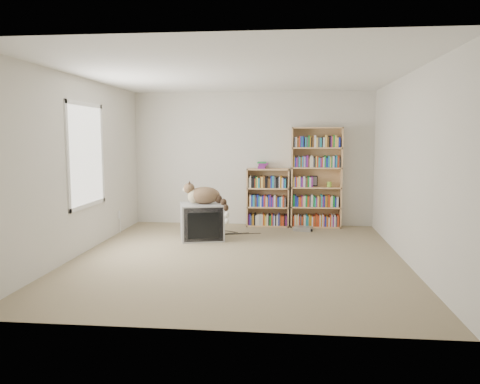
# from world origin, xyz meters

# --- Properties ---
(floor) EXTENTS (4.50, 5.00, 0.01)m
(floor) POSITION_xyz_m (0.00, 0.00, 0.00)
(floor) COLOR #978A66
(floor) RESTS_ON ground
(wall_back) EXTENTS (4.50, 0.02, 2.50)m
(wall_back) POSITION_xyz_m (0.00, 2.50, 1.25)
(wall_back) COLOR beige
(wall_back) RESTS_ON floor
(wall_front) EXTENTS (4.50, 0.02, 2.50)m
(wall_front) POSITION_xyz_m (0.00, -2.50, 1.25)
(wall_front) COLOR beige
(wall_front) RESTS_ON floor
(wall_left) EXTENTS (0.02, 5.00, 2.50)m
(wall_left) POSITION_xyz_m (-2.25, 0.00, 1.25)
(wall_left) COLOR beige
(wall_left) RESTS_ON floor
(wall_right) EXTENTS (0.02, 5.00, 2.50)m
(wall_right) POSITION_xyz_m (2.25, 0.00, 1.25)
(wall_right) COLOR beige
(wall_right) RESTS_ON floor
(ceiling) EXTENTS (4.50, 5.00, 0.02)m
(ceiling) POSITION_xyz_m (0.00, 0.00, 2.50)
(ceiling) COLOR white
(ceiling) RESTS_ON wall_back
(window) EXTENTS (0.02, 1.22, 1.52)m
(window) POSITION_xyz_m (-2.24, 0.20, 1.40)
(window) COLOR white
(window) RESTS_ON wall_left
(crt_tv) EXTENTS (0.81, 0.77, 0.58)m
(crt_tv) POSITION_xyz_m (-0.72, 1.09, 0.29)
(crt_tv) COLOR #A0A1A3
(crt_tv) RESTS_ON floor
(cat) EXTENTS (0.80, 0.55, 0.61)m
(cat) POSITION_xyz_m (-0.61, 1.06, 0.69)
(cat) COLOR #352715
(cat) RESTS_ON crt_tv
(bookcase_tall) EXTENTS (0.92, 0.30, 1.84)m
(bookcase_tall) POSITION_xyz_m (1.20, 2.36, 0.87)
(bookcase_tall) COLOR tan
(bookcase_tall) RESTS_ON floor
(bookcase_short) EXTENTS (0.79, 0.30, 1.08)m
(bookcase_short) POSITION_xyz_m (0.31, 2.36, 0.50)
(bookcase_short) COLOR tan
(bookcase_short) RESTS_ON floor
(book_stack) EXTENTS (0.18, 0.23, 0.13)m
(book_stack) POSITION_xyz_m (0.21, 2.34, 1.14)
(book_stack) COLOR #BC3819
(book_stack) RESTS_ON bookcase_short
(green_mug) EXTENTS (0.08, 0.08, 0.09)m
(green_mug) POSITION_xyz_m (1.43, 2.34, 0.80)
(green_mug) COLOR #8DCA39
(green_mug) RESTS_ON bookcase_tall
(framed_print) EXTENTS (0.15, 0.05, 0.19)m
(framed_print) POSITION_xyz_m (1.15, 2.44, 0.85)
(framed_print) COLOR black
(framed_print) RESTS_ON bookcase_tall
(dvd_player) EXTENTS (0.36, 0.30, 0.07)m
(dvd_player) POSITION_xyz_m (0.96, 1.95, 0.04)
(dvd_player) COLOR #A8A9AD
(dvd_player) RESTS_ON floor
(wall_outlet) EXTENTS (0.01, 0.08, 0.13)m
(wall_outlet) POSITION_xyz_m (-2.24, 1.44, 0.32)
(wall_outlet) COLOR silver
(wall_outlet) RESTS_ON wall_left
(floor_cables) EXTENTS (1.20, 0.70, 0.01)m
(floor_cables) POSITION_xyz_m (-0.39, 1.78, 0.00)
(floor_cables) COLOR black
(floor_cables) RESTS_ON floor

